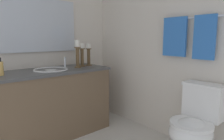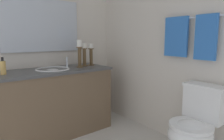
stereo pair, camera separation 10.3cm
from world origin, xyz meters
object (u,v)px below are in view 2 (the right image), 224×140
sink_basin (53,73)px  towel_bar (192,18)px  candle_holder_short (84,54)px  candle_holder_mid (80,53)px  mirror (42,25)px  candle_holder_tall (91,54)px  towel_near_vanity (176,37)px  vanity_cabinet (54,102)px  towel_center (206,37)px  toilet (195,127)px  soap_bottle (3,67)px

sink_basin → towel_bar: size_ratio=0.62×
candle_holder_short → candle_holder_mid: candle_holder_mid is taller
mirror → candle_holder_tall: 0.73m
mirror → candle_holder_short: (0.26, 0.45, -0.37)m
mirror → towel_near_vanity: size_ratio=2.34×
towel_bar → candle_holder_tall: bearing=-160.8°
vanity_cabinet → towel_center: (1.35, 0.98, 0.78)m
towel_near_vanity → toilet: bearing=-28.1°
soap_bottle → towel_near_vanity: bearing=56.4°
mirror → soap_bottle: mirror is taller
sink_basin → towel_near_vanity: (1.02, 0.98, 0.42)m
towel_bar → mirror: bearing=-145.7°
candle_holder_mid → soap_bottle: candle_holder_mid is taller
candle_holder_short → towel_bar: towel_bar is taller
vanity_cabinet → candle_holder_mid: bearing=83.1°
candle_holder_tall → towel_center: bearing=16.4°
candle_holder_short → candle_holder_mid: (0.06, -0.11, 0.03)m
vanity_cabinet → toilet: 1.60m
towel_bar → candle_holder_mid: bearing=-150.3°
sink_basin → towel_center: size_ratio=0.92×
vanity_cabinet → candle_holder_short: size_ratio=4.53×
vanity_cabinet → mirror: size_ratio=1.40×
toilet → towel_bar: bearing=134.7°
candle_holder_tall → towel_center: 1.46m
sink_basin → candle_holder_tall: (-0.04, 0.57, 0.19)m
towel_near_vanity → towel_center: same height
sink_basin → towel_near_vanity: size_ratio=0.95×
mirror → vanity_cabinet: bearing=-0.0°
mirror → toilet: size_ratio=1.32×
candle_holder_tall → soap_bottle: 1.11m
towel_near_vanity → candle_holder_tall: bearing=-159.0°
soap_bottle → towel_bar: size_ratio=0.28×
sink_basin → candle_holder_short: size_ratio=1.32×
vanity_cabinet → sink_basin: bearing=90.0°
soap_bottle → towel_near_vanity: (1.01, 1.51, 0.31)m
candle_holder_tall → soap_bottle: bearing=-87.2°
sink_basin → mirror: (-0.28, -0.00, 0.57)m
candle_holder_tall → towel_near_vanity: (1.06, 0.41, 0.23)m
candle_holder_tall → candle_holder_short: size_ratio=0.98×
candle_holder_short → soap_bottle: bearing=-88.0°
mirror → towel_near_vanity: mirror is taller
candle_holder_tall → towel_center: size_ratio=0.68×
towel_near_vanity → towel_center: bearing=0.0°
sink_basin → candle_holder_mid: (0.04, 0.35, 0.22)m
soap_bottle → towel_near_vanity: size_ratio=0.43×
soap_bottle → towel_center: 2.04m
candle_holder_short → towel_near_vanity: 1.19m
candle_holder_short → towel_center: bearing=21.0°
toilet → towel_near_vanity: 0.94m
vanity_cabinet → towel_near_vanity: size_ratio=3.28×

